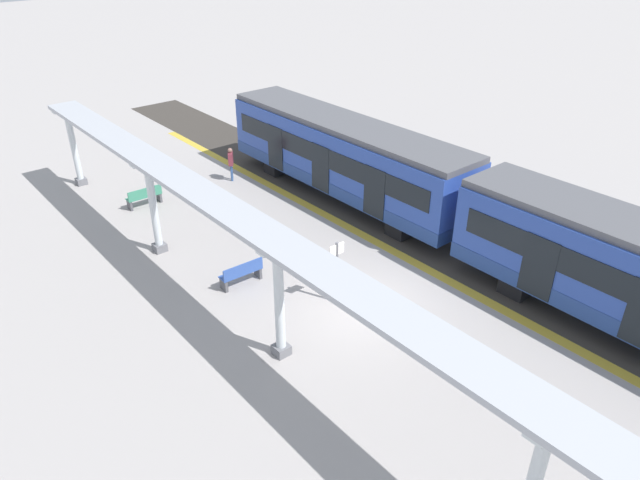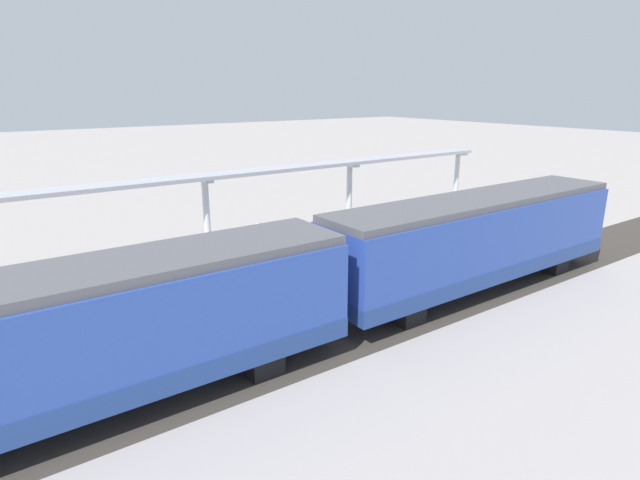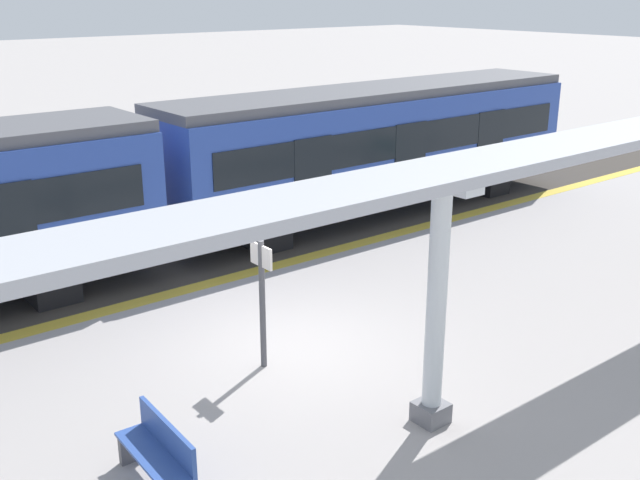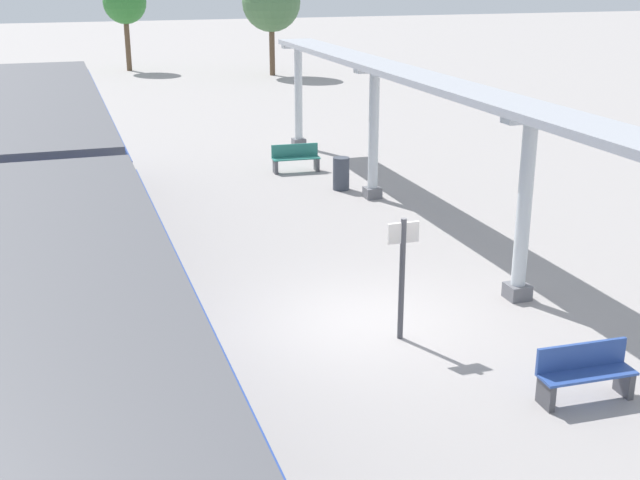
{
  "view_description": "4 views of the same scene",
  "coord_description": "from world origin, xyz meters",
  "px_view_note": "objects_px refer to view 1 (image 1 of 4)",
  "views": [
    {
      "loc": [
        10.59,
        10.68,
        10.95
      ],
      "look_at": [
        0.19,
        -1.73,
        1.84
      ],
      "focal_mm": 32.39,
      "sensor_mm": 36.0,
      "label": 1
    },
    {
      "loc": [
        -16.55,
        8.38,
        7.15
      ],
      "look_at": [
        -1.81,
        -2.09,
        1.82
      ],
      "focal_mm": 28.87,
      "sensor_mm": 36.0,
      "label": 2
    },
    {
      "loc": [
        9.67,
        -7.03,
        5.97
      ],
      "look_at": [
        0.48,
        0.28,
        2.04
      ],
      "focal_mm": 42.23,
      "sensor_mm": 36.0,
      "label": 3
    },
    {
      "loc": [
        -5.1,
        -12.77,
        6.23
      ],
      "look_at": [
        -0.45,
        1.4,
        1.2
      ],
      "focal_mm": 45.88,
      "sensor_mm": 36.0,
      "label": 4
    }
  ],
  "objects_px": {
    "bench_mid_platform": "(145,197)",
    "canopy_pillar_second": "(153,207)",
    "canopy_pillar_nearest": "(74,147)",
    "canopy_pillar_third": "(279,301)",
    "passenger_waiting_near_edge": "(231,160)",
    "platform_info_sign": "(337,267)",
    "train_near_carriage": "(344,158)",
    "bench_far_end": "(242,273)"
  },
  "relations": [
    {
      "from": "bench_mid_platform",
      "to": "bench_far_end",
      "type": "xyz_separation_m",
      "value": [
        0.16,
        7.82,
        0.0
      ]
    },
    {
      "from": "canopy_pillar_second",
      "to": "bench_far_end",
      "type": "relative_size",
      "value": 2.38
    },
    {
      "from": "train_near_carriage",
      "to": "bench_mid_platform",
      "type": "xyz_separation_m",
      "value": [
        7.19,
        -4.74,
        -1.39
      ]
    },
    {
      "from": "train_near_carriage",
      "to": "platform_info_sign",
      "type": "xyz_separation_m",
      "value": [
        5.57,
        5.87,
        -0.5
      ]
    },
    {
      "from": "canopy_pillar_nearest",
      "to": "passenger_waiting_near_edge",
      "type": "bearing_deg",
      "value": 143.98
    },
    {
      "from": "canopy_pillar_second",
      "to": "bench_far_end",
      "type": "xyz_separation_m",
      "value": [
        -1.12,
        3.87,
        -1.39
      ]
    },
    {
      "from": "canopy_pillar_second",
      "to": "bench_mid_platform",
      "type": "relative_size",
      "value": 2.39
    },
    {
      "from": "platform_info_sign",
      "to": "canopy_pillar_second",
      "type": "bearing_deg",
      "value": -66.48
    },
    {
      "from": "canopy_pillar_nearest",
      "to": "canopy_pillar_second",
      "type": "distance_m",
      "value": 8.03
    },
    {
      "from": "canopy_pillar_nearest",
      "to": "canopy_pillar_second",
      "type": "relative_size",
      "value": 1.0
    },
    {
      "from": "bench_mid_platform",
      "to": "train_near_carriage",
      "type": "bearing_deg",
      "value": 146.57
    },
    {
      "from": "canopy_pillar_nearest",
      "to": "passenger_waiting_near_edge",
      "type": "distance_m",
      "value": 7.04
    },
    {
      "from": "canopy_pillar_second",
      "to": "canopy_pillar_third",
      "type": "relative_size",
      "value": 1.0
    },
    {
      "from": "canopy_pillar_third",
      "to": "bench_far_end",
      "type": "distance_m",
      "value": 4.14
    },
    {
      "from": "bench_mid_platform",
      "to": "canopy_pillar_second",
      "type": "bearing_deg",
      "value": 71.95
    },
    {
      "from": "bench_far_end",
      "to": "canopy_pillar_nearest",
      "type": "bearing_deg",
      "value": -84.6
    },
    {
      "from": "train_near_carriage",
      "to": "canopy_pillar_second",
      "type": "relative_size",
      "value": 3.56
    },
    {
      "from": "canopy_pillar_second",
      "to": "platform_info_sign",
      "type": "xyz_separation_m",
      "value": [
        -2.9,
        6.67,
        -0.5
      ]
    },
    {
      "from": "canopy_pillar_third",
      "to": "train_near_carriage",
      "type": "bearing_deg",
      "value": -141.24
    },
    {
      "from": "canopy_pillar_nearest",
      "to": "bench_far_end",
      "type": "distance_m",
      "value": 12.04
    },
    {
      "from": "canopy_pillar_second",
      "to": "platform_info_sign",
      "type": "distance_m",
      "value": 7.29
    },
    {
      "from": "train_near_carriage",
      "to": "canopy_pillar_third",
      "type": "xyz_separation_m",
      "value": [
        8.47,
        6.8,
        0.0
      ]
    },
    {
      "from": "train_near_carriage",
      "to": "bench_mid_platform",
      "type": "bearing_deg",
      "value": -33.43
    },
    {
      "from": "bench_mid_platform",
      "to": "passenger_waiting_near_edge",
      "type": "relative_size",
      "value": 0.94
    },
    {
      "from": "passenger_waiting_near_edge",
      "to": "platform_info_sign",
      "type": "bearing_deg",
      "value": 75.42
    },
    {
      "from": "bench_far_end",
      "to": "platform_info_sign",
      "type": "height_order",
      "value": "platform_info_sign"
    },
    {
      "from": "bench_far_end",
      "to": "passenger_waiting_near_edge",
      "type": "bearing_deg",
      "value": -120.2
    },
    {
      "from": "canopy_pillar_second",
      "to": "canopy_pillar_third",
      "type": "xyz_separation_m",
      "value": [
        0.0,
        7.61,
        0.0
      ]
    },
    {
      "from": "train_near_carriage",
      "to": "canopy_pillar_second",
      "type": "xyz_separation_m",
      "value": [
        8.47,
        -0.8,
        0.0
      ]
    },
    {
      "from": "canopy_pillar_third",
      "to": "platform_info_sign",
      "type": "relative_size",
      "value": 1.64
    },
    {
      "from": "canopy_pillar_second",
      "to": "platform_info_sign",
      "type": "relative_size",
      "value": 1.64
    },
    {
      "from": "platform_info_sign",
      "to": "canopy_pillar_third",
      "type": "bearing_deg",
      "value": 17.84
    },
    {
      "from": "canopy_pillar_third",
      "to": "passenger_waiting_near_edge",
      "type": "height_order",
      "value": "canopy_pillar_third"
    },
    {
      "from": "platform_info_sign",
      "to": "passenger_waiting_near_edge",
      "type": "relative_size",
      "value": 1.37
    },
    {
      "from": "train_near_carriage",
      "to": "canopy_pillar_third",
      "type": "bearing_deg",
      "value": 38.76
    },
    {
      "from": "canopy_pillar_nearest",
      "to": "passenger_waiting_near_edge",
      "type": "relative_size",
      "value": 2.26
    },
    {
      "from": "platform_info_sign",
      "to": "passenger_waiting_near_edge",
      "type": "height_order",
      "value": "platform_info_sign"
    },
    {
      "from": "canopy_pillar_nearest",
      "to": "canopy_pillar_third",
      "type": "distance_m",
      "value": 15.63
    },
    {
      "from": "train_near_carriage",
      "to": "bench_mid_platform",
      "type": "distance_m",
      "value": 8.72
    },
    {
      "from": "canopy_pillar_third",
      "to": "platform_info_sign",
      "type": "distance_m",
      "value": 3.09
    },
    {
      "from": "bench_mid_platform",
      "to": "platform_info_sign",
      "type": "distance_m",
      "value": 10.77
    },
    {
      "from": "passenger_waiting_near_edge",
      "to": "canopy_pillar_second",
      "type": "bearing_deg",
      "value": 34.68
    }
  ]
}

